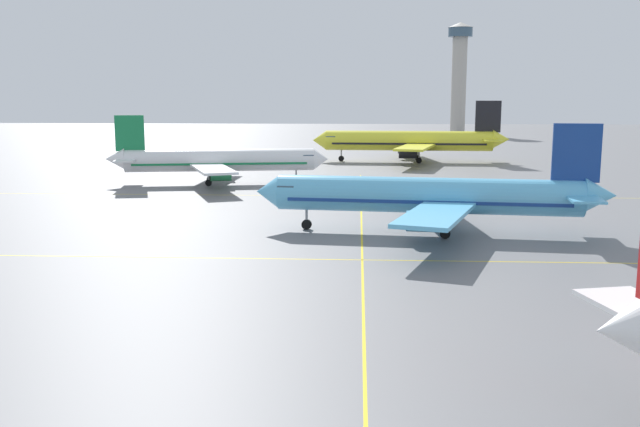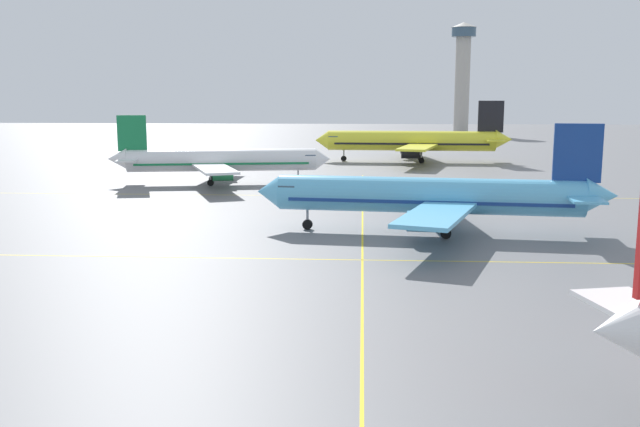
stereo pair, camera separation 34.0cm
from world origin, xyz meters
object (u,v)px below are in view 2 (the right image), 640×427
Objects in this scene: airliner_far_left_stand at (414,141)px; airliner_third_row at (219,161)px; control_tower at (463,69)px; airliner_second_row at (433,196)px.

airliner_third_row is at bearing -131.36° from airliner_far_left_stand.
airliner_far_left_stand is 1.06× the size of control_tower.
airliner_third_row is (-29.68, 38.12, -0.18)m from airliner_second_row.
control_tower is at bearing 68.69° from airliner_third_row.
airliner_third_row is at bearing -111.31° from control_tower.
airliner_second_row is at bearing -92.53° from airliner_far_left_stand.
airliner_far_left_stand is (33.03, 37.52, 0.60)m from airliner_third_row.
airliner_second_row is 188.21m from control_tower.
airliner_second_row reaches higher than airliner_third_row.
airliner_second_row is 48.31m from airliner_third_row.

